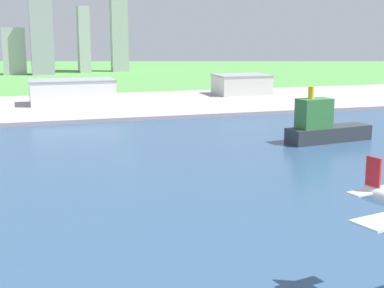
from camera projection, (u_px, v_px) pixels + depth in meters
ground_plane at (198, 163)px, 249.96m from camera, size 2400.00×2400.00×0.00m
water_bay at (251, 203)px, 193.64m from camera, size 840.00×360.00×0.15m
industrial_pier at (121, 105)px, 428.03m from camera, size 840.00×140.00×2.50m
container_barge at (323, 126)px, 293.79m from camera, size 47.44×19.01×28.63m
warehouse_main at (72, 91)px, 425.23m from camera, size 61.01×31.93×17.56m
warehouse_annex at (241, 84)px, 484.61m from camera, size 43.37×34.08×16.38m
distant_skyline at (28, 28)px, 711.81m from camera, size 236.11×67.53×157.10m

